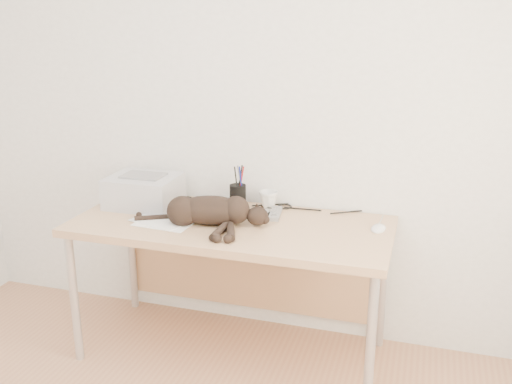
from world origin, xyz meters
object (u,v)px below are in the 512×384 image
(cat, at_px, (207,212))
(mug, at_px, (269,200))
(desk, at_px, (237,241))
(pen_cup, at_px, (238,195))
(printer, at_px, (144,191))
(mouse, at_px, (379,226))

(cat, xyz_separation_m, mug, (0.22, 0.34, -0.02))
(desk, distance_m, pen_cup, 0.26)
(mug, bearing_deg, pen_cup, -171.16)
(desk, relative_size, mug, 15.88)
(desk, xyz_separation_m, printer, (-0.54, 0.04, 0.22))
(desk, xyz_separation_m, cat, (-0.10, -0.15, 0.20))
(pen_cup, relative_size, mouse, 1.95)
(mouse, bearing_deg, cat, -159.51)
(printer, distance_m, cat, 0.48)
(printer, bearing_deg, pen_cup, 14.75)
(desk, relative_size, mouse, 13.71)
(cat, bearing_deg, mug, 44.84)
(pen_cup, bearing_deg, cat, -99.53)
(printer, bearing_deg, desk, -3.93)
(cat, height_order, mouse, cat)
(desk, height_order, cat, cat)
(cat, distance_m, mug, 0.41)
(desk, height_order, pen_cup, pen_cup)
(desk, distance_m, printer, 0.59)
(printer, xyz_separation_m, cat, (0.44, -0.19, -0.02))
(cat, xyz_separation_m, mouse, (0.82, 0.18, -0.05))
(cat, bearing_deg, pen_cup, 67.92)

